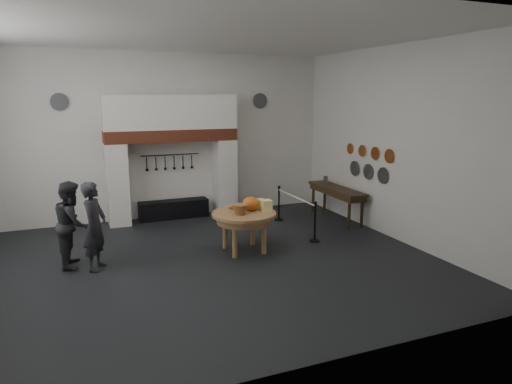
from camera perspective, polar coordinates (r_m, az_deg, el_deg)
name	(u,v)px	position (r m, az deg, el deg)	size (l,w,h in m)	color
floor	(213,262)	(9.53, -5.46, -8.70)	(9.00, 8.00, 0.02)	black
ceiling	(208,32)	(8.99, -6.06, 19.22)	(9.00, 8.00, 0.02)	silver
wall_back	(169,136)	(12.85, -10.83, 6.84)	(9.00, 0.02, 4.50)	silver
wall_front	(308,193)	(5.32, 6.54, -0.14)	(9.00, 0.02, 4.50)	silver
wall_right	(397,144)	(11.11, 17.23, 5.74)	(0.02, 8.00, 4.50)	silver
chimney_pier_left	(117,184)	(12.46, -16.95, 0.91)	(0.55, 0.70, 2.15)	silver
chimney_pier_right	(225,177)	(13.04, -3.96, 1.89)	(0.55, 0.70, 2.15)	silver
hearth_brick_band	(171,135)	(12.51, -10.52, 6.99)	(3.50, 0.72, 0.32)	#9E442B
chimney_hood	(171,112)	(12.47, -10.63, 9.78)	(3.50, 0.70, 0.90)	silver
iron_range	(174,209)	(12.91, -10.23, -2.13)	(1.90, 0.45, 0.50)	black
utensil_rail	(170,155)	(12.83, -10.67, 4.59)	(0.02, 0.02, 1.60)	black
work_table	(244,214)	(9.90, -1.51, -2.76)	(1.40, 1.40, 0.07)	#A5764E
pumpkin	(251,204)	(10.01, -0.64, -1.46)	(0.36, 0.36, 0.31)	#DD581F
cheese_block_big	(266,205)	(9.99, 1.27, -1.69)	(0.22, 0.22, 0.24)	#FBEF96
cheese_block_small	(260,203)	(10.26, 0.51, -1.44)	(0.18, 0.18, 0.20)	#FFFE98
wicker_basket	(240,210)	(9.67, -2.03, -2.22)	(0.32, 0.32, 0.22)	olive
bread_loaf	(234,206)	(10.16, -2.74, -1.80)	(0.31, 0.18, 0.13)	#AB673C
visitor_near	(95,226)	(9.40, -19.53, -4.04)	(0.64, 0.42, 1.75)	black
visitor_far	(72,224)	(9.79, -21.98, -3.70)	(0.83, 0.65, 1.72)	black
side_table	(337,189)	(12.60, 10.04, 0.42)	(0.55, 2.20, 0.06)	#372614
pewter_jug	(325,180)	(13.08, 8.68, 1.51)	(0.12, 0.12, 0.22)	#505155
copper_pan_a	(389,156)	(11.28, 16.33, 4.34)	(0.34, 0.34, 0.03)	#C6662D
copper_pan_b	(375,153)	(11.71, 14.67, 4.70)	(0.32, 0.32, 0.03)	#C6662D
copper_pan_c	(362,151)	(12.15, 13.13, 5.03)	(0.30, 0.30, 0.03)	#C6662D
copper_pan_d	(350,149)	(12.60, 11.69, 5.33)	(0.28, 0.28, 0.03)	#C6662D
pewter_plate_left	(383,175)	(11.51, 15.58, 2.00)	(0.40, 0.40, 0.03)	#4C4C51
pewter_plate_mid	(368,172)	(11.98, 13.84, 2.48)	(0.40, 0.40, 0.03)	#4C4C51
pewter_plate_right	(355,168)	(12.46, 12.23, 2.92)	(0.40, 0.40, 0.03)	#4C4C51
pewter_plate_back_left	(59,102)	(12.52, -23.36, 10.31)	(0.44, 0.44, 0.03)	#4C4C51
pewter_plate_back_right	(260,101)	(13.56, 0.52, 11.33)	(0.44, 0.44, 0.03)	#4C4C51
barrier_post_near	(315,223)	(10.74, 7.38, -3.83)	(0.05, 0.05, 0.90)	black
barrier_post_far	(279,204)	(12.46, 2.88, -1.52)	(0.05, 0.05, 0.90)	black
barrier_rope	(296,197)	(11.49, 5.00, -0.66)	(0.04, 0.04, 2.00)	silver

